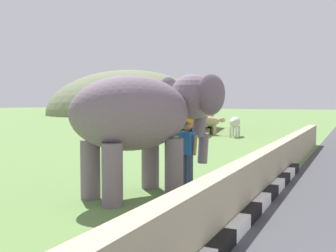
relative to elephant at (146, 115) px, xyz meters
The scene contains 8 objects.
barrier_parapet 2.97m from the elephant, 111.33° to the right, with size 28.00×0.36×1.00m, color tan.
elephant is the anchor object (origin of this frame).
person_handler 1.65m from the elephant, 23.61° to the right, with size 0.36×0.65×1.66m.
bus_orange 21.25m from the elephant, 19.33° to the left, with size 9.93×4.39×3.50m.
cow_near 16.09m from the elephant, ahead, with size 1.91×0.73×1.23m.
cow_mid 17.33m from the elephant, 15.58° to the left, with size 1.30×1.85×1.23m.
cow_far 16.94m from the elephant, 14.41° to the left, with size 0.79×1.92×1.23m.
hill_east 60.43m from the elephant, 30.50° to the left, with size 32.08×25.67×15.00m.
Camera 1 is at (-5.33, 1.78, 2.17)m, focal length 43.26 mm.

